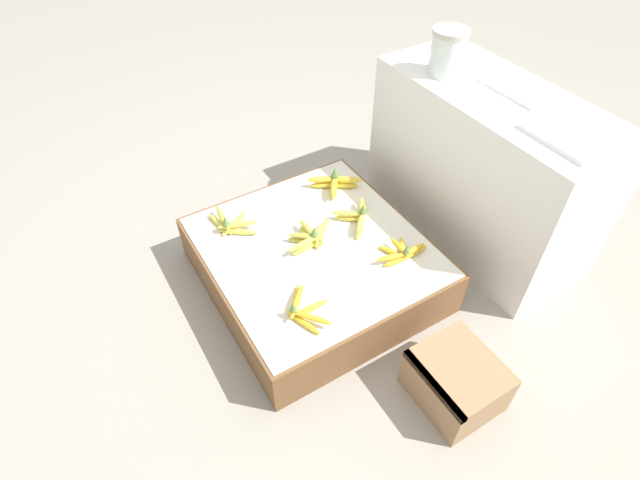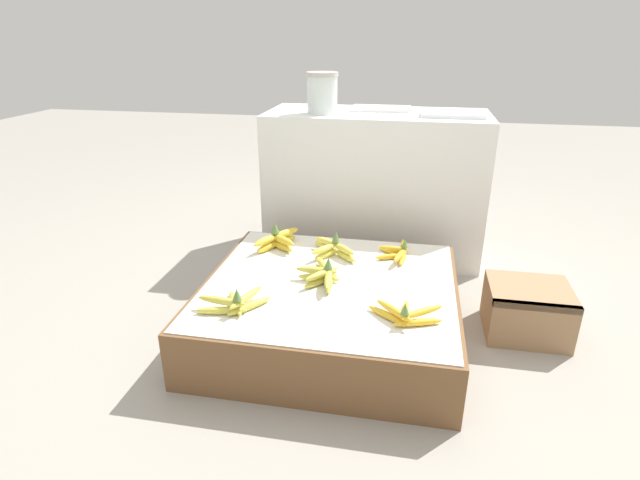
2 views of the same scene
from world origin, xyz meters
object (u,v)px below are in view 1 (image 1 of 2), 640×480
Objects in this scene: banana_bunch_front_midright at (302,310)px; banana_bunch_back_midright at (402,252)px; glass_jar at (448,52)px; wooden_crate at (456,381)px; foam_tray_white at (517,89)px; banana_bunch_front_left at (230,224)px; banana_bunch_back_midleft at (358,216)px; banana_bunch_back_left at (334,183)px; banana_bunch_middle_midleft at (311,237)px.

banana_bunch_front_midright is 1.03× the size of banana_bunch_back_midright.
wooden_crate is at bearing -33.41° from glass_jar.
glass_jar reaches higher than foam_tray_white.
banana_bunch_front_left is 1.26× the size of glass_jar.
banana_bunch_back_midleft is 0.80m from foam_tray_white.
banana_bunch_back_left is (-0.55, 0.48, 0.01)m from banana_bunch_front_midright.
banana_bunch_back_midright is (0.26, 0.03, -0.01)m from banana_bunch_back_midleft.
glass_jar is at bearing 130.86° from banana_bunch_back_midright.
banana_bunch_back_midleft reaches higher than banana_bunch_middle_midleft.
banana_bunch_back_left is 1.24× the size of glass_jar.
banana_bunch_front_midright is at bearing -141.64° from wooden_crate.
wooden_crate is 1.28× the size of banana_bunch_front_left.
banana_bunch_back_left reaches higher than banana_bunch_back_midright.
banana_bunch_back_midleft is at bearing 173.01° from wooden_crate.
banana_bunch_back_midright is at bearing 165.56° from wooden_crate.
banana_bunch_back_left is at bearing -102.54° from glass_jar.
banana_bunch_back_left is at bearing -121.06° from foam_tray_white.
banana_bunch_front_midright is at bearing -55.54° from banana_bunch_back_midleft.
banana_bunch_front_left is 0.55m from banana_bunch_front_midright.
wooden_crate is at bearing -6.99° from banana_bunch_back_midleft.
glass_jar reaches higher than banana_bunch_back_midleft.
glass_jar is (-0.14, 0.50, 0.55)m from banana_bunch_back_midleft.
wooden_crate is at bearing -7.24° from banana_bunch_back_left.
banana_bunch_back_left is (-0.99, 0.13, 0.15)m from wooden_crate.
wooden_crate is 0.53m from banana_bunch_back_midright.
banana_bunch_back_left is at bearing 138.58° from banana_bunch_front_midright.
banana_bunch_front_midright is 0.89× the size of foam_tray_white.
glass_jar is (-0.89, 0.59, 0.70)m from wooden_crate.
banana_bunch_front_left is 0.83× the size of foam_tray_white.
wooden_crate is 1.29× the size of banana_bunch_back_left.
banana_bunch_back_midleft is at bearing -172.63° from banana_bunch_back_midright.
banana_bunch_back_midleft is (-0.31, 0.45, 0.01)m from banana_bunch_front_midright.
banana_bunch_back_left is 0.72m from glass_jar.
banana_bunch_back_midright is at bearing 46.15° from banana_bunch_middle_midleft.
glass_jar is (-0.40, 0.46, 0.56)m from banana_bunch_back_midright.
banana_bunch_front_midright is at bearing -84.82° from banana_bunch_back_midright.
banana_bunch_middle_midleft is 0.36m from banana_bunch_back_left.
banana_bunch_back_midright reaches higher than wooden_crate.
foam_tray_white is at bearing 71.89° from banana_bunch_front_left.
banana_bunch_back_midleft is at bearing 91.14° from banana_bunch_middle_midleft.
banana_bunch_back_midleft is 1.14× the size of glass_jar.
banana_bunch_front_left is at bearing -134.15° from banana_bunch_back_midright.
banana_bunch_front_left is 0.72m from banana_bunch_back_midright.
banana_bunch_front_midright is at bearing -41.42° from banana_bunch_back_left.
banana_bunch_back_midright is at bearing -77.37° from foam_tray_white.
banana_bunch_back_midleft is (0.24, -0.03, -0.00)m from banana_bunch_back_left.
glass_jar reaches higher than banana_bunch_middle_midleft.
foam_tray_white is (-0.14, 0.61, 0.48)m from banana_bunch_back_midright.
banana_bunch_front_midright is 1.01× the size of banana_bunch_middle_midleft.
banana_bunch_back_midright is (0.50, 0.52, -0.00)m from banana_bunch_front_left.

